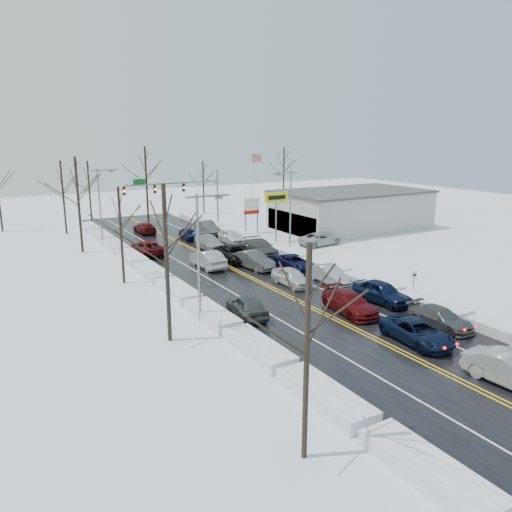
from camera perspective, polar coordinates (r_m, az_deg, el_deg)
ground at (r=42.70m, az=1.90°, el=-3.72°), size 160.00×160.00×0.00m
road_surface at (r=44.32m, az=0.52°, el=-3.04°), size 14.00×84.00×0.01m
snow_bank_left at (r=41.14m, az=-8.64°, el=-4.56°), size 1.87×72.00×0.71m
snow_bank_right at (r=48.50m, az=8.27°, el=-1.70°), size 1.87×72.00×0.71m
traffic_signal_mast at (r=67.71m, az=-8.30°, el=7.43°), size 13.28×0.39×8.00m
tires_plus_sign at (r=60.35m, az=2.33°, el=6.33°), size 3.20×0.34×6.00m
used_vehicles_sign at (r=65.68m, az=-0.51°, el=5.48°), size 2.20×0.22×4.65m
speed_limit_sign at (r=41.46m, az=17.60°, el=-2.56°), size 0.55×0.09×2.35m
flagpole at (r=74.57m, az=-0.45°, el=8.50°), size 1.87×1.20×10.00m
dealership_building at (r=70.29m, az=10.77°, el=5.25°), size 20.40×12.40×5.30m
streetlight_ne at (r=54.15m, az=3.78°, el=5.78°), size 3.20×0.25×9.00m
streetlight_sw at (r=34.11m, az=-6.31°, el=0.93°), size 3.20×0.25×9.00m
streetlight_nw at (r=60.44m, az=-17.26°, el=6.04°), size 3.20×0.25×9.00m
tree_left_a at (r=19.14m, az=5.94°, el=-6.40°), size 3.60×3.60×9.00m
tree_left_b at (r=30.79m, az=-10.32°, el=2.57°), size 4.00×4.00×10.00m
tree_left_c at (r=44.44m, az=-15.29°, el=4.37°), size 3.40×3.40×8.50m
tree_left_d at (r=57.68m, az=-19.77°, el=7.53°), size 4.20×4.20×10.50m
tree_left_e at (r=69.59m, az=-21.29°, el=7.77°), size 3.80×3.80×9.50m
tree_far_b at (r=77.34m, az=-18.59°, el=8.25°), size 3.60×3.60×9.00m
tree_far_c at (r=77.35m, az=-12.49°, el=9.68°), size 4.40×4.40×11.00m
tree_far_d at (r=82.46m, az=-6.06°, el=8.95°), size 3.40×3.40×8.50m
tree_far_e at (r=90.51m, az=3.21°, el=10.32°), size 4.20×4.20×10.50m
queued_car_1 at (r=30.19m, az=27.16°, el=-13.06°), size 2.20×5.25×1.68m
queued_car_2 at (r=33.62m, az=17.84°, el=-9.40°), size 2.72×5.29×1.43m
queued_car_3 at (r=37.69m, az=10.59°, el=-6.39°), size 2.73×5.56×1.55m
queued_car_4 at (r=43.63m, az=4.10°, el=-3.36°), size 1.89×4.50×1.52m
queued_car_5 at (r=48.90m, az=-0.26°, el=-1.42°), size 2.44×5.27×1.67m
queued_car_6 at (r=51.67m, az=-2.38°, el=-0.60°), size 2.84×5.95×1.64m
queued_car_7 at (r=57.39m, az=-5.38°, el=0.82°), size 2.45×5.51×1.57m
queued_car_8 at (r=62.76m, az=-7.66°, el=1.88°), size 1.90×4.23×1.41m
queued_car_11 at (r=36.64m, az=20.22°, el=-7.64°), size 2.13×4.82×1.37m
queued_car_12 at (r=40.41m, az=14.09°, el=-5.18°), size 2.34×5.17×1.72m
queued_car_13 at (r=44.70m, az=8.34°, el=-3.05°), size 1.85×4.74×1.54m
queued_car_14 at (r=48.91m, az=4.39°, el=-1.46°), size 2.38×4.92×1.35m
queued_car_15 at (r=54.45m, az=0.56°, el=0.17°), size 2.95×5.81×1.62m
queued_car_16 at (r=59.88m, az=-2.78°, el=1.41°), size 2.22×4.96×1.66m
queued_car_17 at (r=66.10m, az=-5.59°, el=2.55°), size 2.03×5.16×1.67m
oncoming_car_0 at (r=49.46m, az=-5.49°, el=-1.31°), size 1.83×5.21×1.71m
oncoming_car_1 at (r=55.78m, az=-12.22°, el=0.18°), size 2.83×5.75×1.57m
oncoming_car_2 at (r=67.88m, az=-12.56°, el=2.58°), size 2.07×5.00×1.44m
oncoming_car_3 at (r=36.38m, az=-1.05°, el=-6.90°), size 2.45×4.86×1.59m
parked_car_0 at (r=59.51m, az=7.33°, el=1.24°), size 5.62×3.02×1.50m
parked_car_1 at (r=65.93m, az=6.64°, el=2.49°), size 2.63×5.33×1.49m
parked_car_2 at (r=68.38m, az=2.83°, el=2.98°), size 1.79×4.19×1.41m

